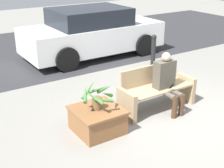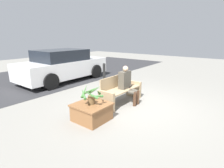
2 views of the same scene
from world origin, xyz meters
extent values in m
plane|color=gray|center=(0.00, 0.00, 0.00)|extent=(30.00, 30.00, 0.00)
cube|color=#2D2D30|center=(0.00, 6.04, 0.00)|extent=(20.00, 6.00, 0.01)
cube|color=tan|center=(-0.80, 0.45, 0.29)|extent=(0.09, 0.57, 0.57)
cube|color=tan|center=(0.75, 0.45, 0.29)|extent=(0.09, 0.57, 0.57)
cube|color=tan|center=(-0.02, 0.45, 0.45)|extent=(1.46, 0.52, 0.04)
cube|color=tan|center=(-0.02, 0.72, 0.67)|extent=(1.46, 0.04, 0.40)
cube|color=#4C473D|center=(0.09, 0.41, 0.75)|extent=(0.42, 0.22, 0.56)
sphere|color=tan|center=(0.09, 0.39, 1.12)|extent=(0.18, 0.18, 0.18)
cylinder|color=#4C473D|center=(-0.01, 0.19, 0.42)|extent=(0.11, 0.44, 0.11)
cylinder|color=#4C473D|center=(0.18, 0.19, 0.42)|extent=(0.11, 0.44, 0.11)
cylinder|color=#472D1E|center=(-0.01, -0.04, 0.23)|extent=(0.10, 0.10, 0.45)
cylinder|color=#472D1E|center=(0.18, -0.04, 0.23)|extent=(0.10, 0.10, 0.45)
cube|color=black|center=(0.09, 0.18, 0.57)|extent=(0.07, 0.09, 0.12)
cube|color=brown|center=(-1.50, 0.36, 0.22)|extent=(0.78, 0.79, 0.44)
cube|color=brown|center=(-1.50, 0.36, 0.42)|extent=(0.83, 0.84, 0.04)
cylinder|color=brown|center=(-1.50, 0.36, 0.55)|extent=(0.17, 0.17, 0.22)
cone|color=#427538|center=(-1.33, 0.39, 0.77)|extent=(0.13, 0.40, 0.28)
cone|color=#427538|center=(-1.37, 0.50, 0.74)|extent=(0.35, 0.33, 0.22)
cone|color=#427538|center=(-1.57, 0.52, 0.78)|extent=(0.38, 0.22, 0.29)
cone|color=#427538|center=(-1.67, 0.46, 0.74)|extent=(0.28, 0.39, 0.21)
cone|color=#427538|center=(-1.65, 0.25, 0.76)|extent=(0.29, 0.36, 0.26)
cone|color=#427538|center=(-1.55, 0.16, 0.70)|extent=(0.43, 0.17, 0.15)
cone|color=#427538|center=(-1.40, 0.20, 0.76)|extent=(0.38, 0.27, 0.26)
cube|color=silver|center=(0.76, 4.41, 0.60)|extent=(4.31, 1.80, 0.76)
cube|color=black|center=(0.66, 4.41, 1.24)|extent=(2.24, 1.66, 0.51)
cylinder|color=black|center=(2.10, 3.51, 0.34)|extent=(0.68, 0.18, 0.68)
cylinder|color=black|center=(2.10, 5.31, 0.34)|extent=(0.68, 0.18, 0.68)
cylinder|color=black|center=(-0.57, 3.51, 0.34)|extent=(0.68, 0.18, 0.68)
cylinder|color=black|center=(-0.57, 5.31, 0.34)|extent=(0.68, 0.18, 0.68)
cylinder|color=black|center=(1.74, 2.66, 0.39)|extent=(0.13, 0.13, 0.78)
sphere|color=black|center=(1.74, 2.66, 0.82)|extent=(0.14, 0.14, 0.14)
camera|label=1|loc=(-3.98, -3.87, 2.93)|focal=50.00mm
camera|label=2|loc=(-4.47, -2.57, 2.10)|focal=28.00mm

